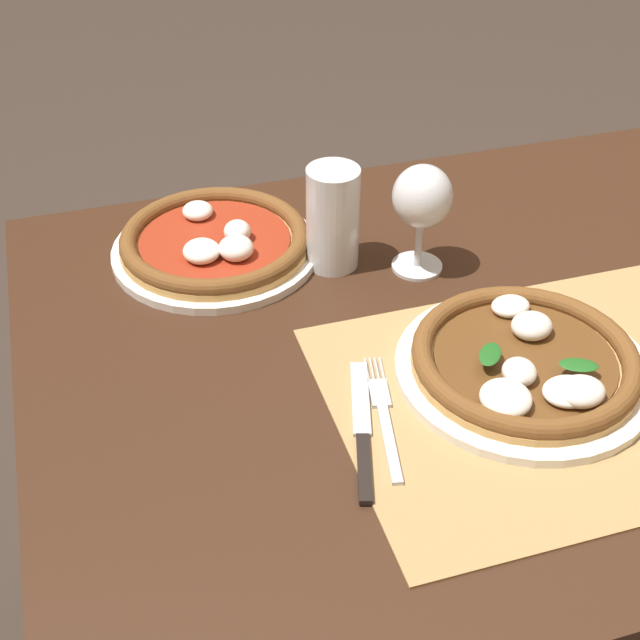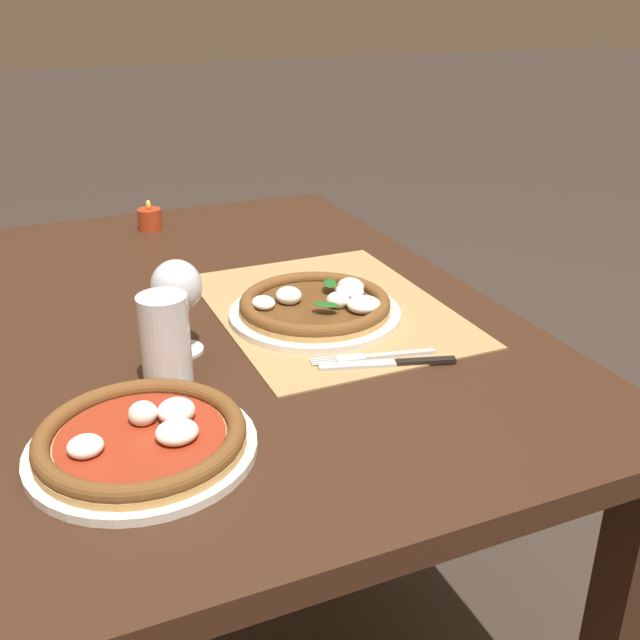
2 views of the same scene
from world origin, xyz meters
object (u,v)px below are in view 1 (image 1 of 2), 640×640
Objects in this scene: pizza_near at (526,362)px; pint_glass at (333,220)px; pizza_far at (215,242)px; knife at (362,427)px; wine_glass at (422,201)px; fork at (384,415)px.

pizza_near is 0.33m from pint_glass.
pizza_far is at bearing 128.83° from pizza_near.
pint_glass is at bearing 78.08° from knife.
wine_glass reaches higher than fork.
pizza_far is (-0.29, 0.36, -0.00)m from pizza_near.
pizza_far is 1.38× the size of knife.
wine_glass is at bearing -23.65° from pizza_far.
wine_glass is (-0.03, 0.25, 0.08)m from pizza_near.
wine_glass is at bearing 97.73° from pizza_near.
pint_glass reaches higher than pizza_near.
wine_glass reaches higher than pizza_far.
pizza_near is at bearing 7.66° from knife.
fork is at bearing -118.77° from wine_glass.
fork is at bearing -97.08° from pint_glass.
pizza_near is 1.04× the size of pizza_far.
knife is (-0.07, -0.32, -0.06)m from pint_glass.
pizza_far is 1.46× the size of fork.
wine_glass is at bearing 61.23° from fork.
pint_glass is 0.73× the size of fork.
pizza_far is at bearing 155.57° from pint_glass.
pizza_near is 1.52× the size of fork.
wine_glass reaches higher than pizza_near.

